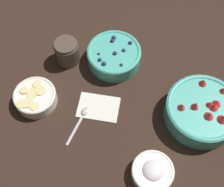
# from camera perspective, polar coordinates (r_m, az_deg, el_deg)

# --- Properties ---
(ground_plane) EXTENTS (4.00, 4.00, 0.00)m
(ground_plane) POSITION_cam_1_polar(r_m,az_deg,el_deg) (1.00, 1.54, -2.05)
(ground_plane) COLOR black
(bowl_strawberries) EXTENTS (0.22, 0.22, 0.09)m
(bowl_strawberries) POSITION_cam_1_polar(r_m,az_deg,el_deg) (0.98, 16.22, -2.94)
(bowl_strawberries) COLOR #47AD9E
(bowl_strawberries) RESTS_ON ground_plane
(bowl_blueberries) EXTENTS (0.18, 0.18, 0.07)m
(bowl_blueberries) POSITION_cam_1_polar(r_m,az_deg,el_deg) (1.06, 0.38, 7.01)
(bowl_blueberries) COLOR #47AD9E
(bowl_blueberries) RESTS_ON ground_plane
(bowl_bananas) EXTENTS (0.13, 0.13, 0.05)m
(bowl_bananas) POSITION_cam_1_polar(r_m,az_deg,el_deg) (1.01, -13.88, -0.64)
(bowl_bananas) COLOR white
(bowl_bananas) RESTS_ON ground_plane
(bowl_cream) EXTENTS (0.12, 0.12, 0.05)m
(bowl_cream) POSITION_cam_1_polar(r_m,az_deg,el_deg) (0.90, 7.43, -14.00)
(bowl_cream) COLOR white
(bowl_cream) RESTS_ON ground_plane
(jar_chocolate) EXTENTS (0.08, 0.08, 0.09)m
(jar_chocolate) POSITION_cam_1_polar(r_m,az_deg,el_deg) (1.07, -8.22, 7.50)
(jar_chocolate) COLOR #4C3D33
(jar_chocolate) RESTS_ON ground_plane
(napkin) EXTENTS (0.15, 0.12, 0.01)m
(napkin) POSITION_cam_1_polar(r_m,az_deg,el_deg) (0.99, -2.50, -2.48)
(napkin) COLOR silver
(napkin) RESTS_ON ground_plane
(spoon) EXTENTS (0.02, 0.14, 0.01)m
(spoon) POSITION_cam_1_polar(r_m,az_deg,el_deg) (0.98, -5.63, -4.49)
(spoon) COLOR #B2B2B7
(spoon) RESTS_ON ground_plane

